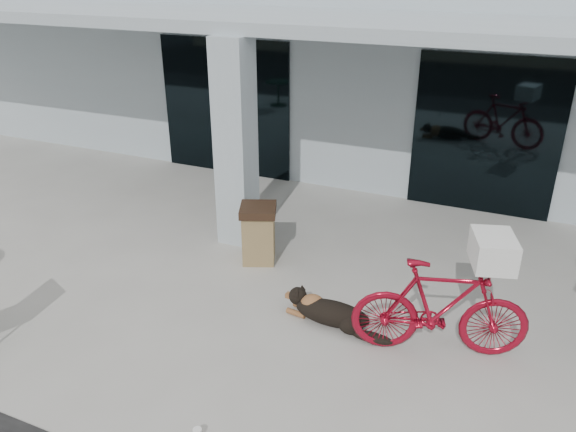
% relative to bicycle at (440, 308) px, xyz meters
% --- Properties ---
extents(ground, '(80.00, 80.00, 0.00)m').
position_rel_bicycle_xyz_m(ground, '(-1.88, -0.69, -0.58)').
color(ground, '#ACABA3').
rests_on(ground, ground).
extents(building, '(22.00, 7.00, 4.50)m').
position_rel_bicycle_xyz_m(building, '(-1.88, 7.81, 1.67)').
color(building, '#A6B5BC').
rests_on(building, ground).
extents(storefront_glass_left, '(2.80, 0.06, 2.70)m').
position_rel_bicycle_xyz_m(storefront_glass_left, '(-5.08, 4.29, 0.77)').
color(storefront_glass_left, black).
rests_on(storefront_glass_left, ground).
extents(storefront_glass_right, '(2.40, 0.06, 2.70)m').
position_rel_bicycle_xyz_m(storefront_glass_right, '(-0.08, 4.29, 0.77)').
color(storefront_glass_right, black).
rests_on(storefront_glass_right, ground).
extents(column, '(0.50, 0.50, 3.12)m').
position_rel_bicycle_xyz_m(column, '(-3.38, 1.61, 0.98)').
color(column, '#A6B5BC').
rests_on(column, ground).
extents(overhang, '(22.00, 2.80, 0.18)m').
position_rel_bicycle_xyz_m(overhang, '(-1.88, 2.91, 2.63)').
color(overhang, '#A6B5BC').
rests_on(overhang, column).
extents(bicycle, '(2.01, 1.08, 1.16)m').
position_rel_bicycle_xyz_m(bicycle, '(0.00, 0.00, 0.00)').
color(bicycle, maroon).
rests_on(bicycle, ground).
extents(laundry_basket, '(0.55, 0.65, 0.33)m').
position_rel_bicycle_xyz_m(laundry_basket, '(0.43, 0.13, 0.75)').
color(laundry_basket, white).
rests_on(laundry_basket, bicycle).
extents(dog, '(1.12, 0.51, 0.36)m').
position_rel_bicycle_xyz_m(dog, '(-1.25, 0.01, -0.40)').
color(dog, black).
rests_on(dog, ground).
extents(trash_receptacle, '(0.67, 0.67, 0.87)m').
position_rel_bicycle_xyz_m(trash_receptacle, '(-2.78, 1.11, -0.15)').
color(trash_receptacle, olive).
rests_on(trash_receptacle, ground).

